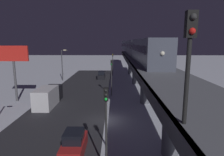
{
  "coord_description": "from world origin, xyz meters",
  "views": [
    {
      "loc": [
        -1.61,
        22.31,
        9.43
      ],
      "look_at": [
        -0.97,
        -21.06,
        1.4
      ],
      "focal_mm": 31.12,
      "sensor_mm": 36.0,
      "label": 1
    }
  ],
  "objects_px": {
    "rail_signal": "(189,49)",
    "traffic_light_far": "(113,61)",
    "traffic_light_near": "(106,119)",
    "traffic_light_mid": "(111,72)",
    "commercial_billboard": "(13,59)",
    "sedan_black": "(102,76)",
    "sedan_red": "(74,144)",
    "subway_train": "(131,46)",
    "box_truck": "(48,96)"
  },
  "relations": [
    {
      "from": "rail_signal",
      "to": "traffic_light_far",
      "type": "distance_m",
      "value": 48.36
    },
    {
      "from": "traffic_light_near",
      "to": "traffic_light_mid",
      "type": "distance_m",
      "value": 21.02
    },
    {
      "from": "traffic_light_mid",
      "to": "commercial_billboard",
      "type": "xyz_separation_m",
      "value": [
        15.27,
        3.67,
        2.63
      ]
    },
    {
      "from": "traffic_light_mid",
      "to": "commercial_billboard",
      "type": "height_order",
      "value": "commercial_billboard"
    },
    {
      "from": "traffic_light_near",
      "to": "commercial_billboard",
      "type": "relative_size",
      "value": 0.72
    },
    {
      "from": "sedan_black",
      "to": "traffic_light_far",
      "type": "relative_size",
      "value": 0.68
    },
    {
      "from": "sedan_red",
      "to": "traffic_light_mid",
      "type": "distance_m",
      "value": 18.95
    },
    {
      "from": "traffic_light_near",
      "to": "traffic_light_far",
      "type": "bearing_deg",
      "value": -90.0
    },
    {
      "from": "sedan_black",
      "to": "traffic_light_near",
      "type": "distance_m",
      "value": 37.72
    },
    {
      "from": "subway_train",
      "to": "traffic_light_near",
      "type": "bearing_deg",
      "value": 83.08
    },
    {
      "from": "traffic_light_mid",
      "to": "sedan_red",
      "type": "bearing_deg",
      "value": 81.05
    },
    {
      "from": "traffic_light_near",
      "to": "commercial_billboard",
      "type": "height_order",
      "value": "commercial_billboard"
    },
    {
      "from": "traffic_light_near",
      "to": "traffic_light_mid",
      "type": "bearing_deg",
      "value": -90.0
    },
    {
      "from": "rail_signal",
      "to": "commercial_billboard",
      "type": "relative_size",
      "value": 0.45
    },
    {
      "from": "rail_signal",
      "to": "box_truck",
      "type": "relative_size",
      "value": 0.54
    },
    {
      "from": "rail_signal",
      "to": "traffic_light_mid",
      "type": "relative_size",
      "value": 0.62
    },
    {
      "from": "rail_signal",
      "to": "sedan_red",
      "type": "height_order",
      "value": "rail_signal"
    },
    {
      "from": "box_truck",
      "to": "traffic_light_mid",
      "type": "relative_size",
      "value": 1.16
    },
    {
      "from": "sedan_red",
      "to": "box_truck",
      "type": "height_order",
      "value": "box_truck"
    },
    {
      "from": "box_truck",
      "to": "traffic_light_mid",
      "type": "bearing_deg",
      "value": -150.39
    },
    {
      "from": "subway_train",
      "to": "sedan_red",
      "type": "height_order",
      "value": "subway_train"
    },
    {
      "from": "subway_train",
      "to": "sedan_black",
      "type": "bearing_deg",
      "value": 36.39
    },
    {
      "from": "traffic_light_mid",
      "to": "traffic_light_near",
      "type": "bearing_deg",
      "value": 90.0
    },
    {
      "from": "subway_train",
      "to": "traffic_light_near",
      "type": "relative_size",
      "value": 11.57
    },
    {
      "from": "rail_signal",
      "to": "commercial_billboard",
      "type": "distance_m",
      "value": 29.8
    },
    {
      "from": "sedan_black",
      "to": "traffic_light_near",
      "type": "xyz_separation_m",
      "value": [
        -2.9,
        37.45,
        3.4
      ]
    },
    {
      "from": "subway_train",
      "to": "traffic_light_mid",
      "type": "distance_m",
      "value": 23.42
    },
    {
      "from": "subway_train",
      "to": "commercial_billboard",
      "type": "bearing_deg",
      "value": 51.82
    },
    {
      "from": "rail_signal",
      "to": "traffic_light_near",
      "type": "bearing_deg",
      "value": -62.07
    },
    {
      "from": "sedan_red",
      "to": "traffic_light_far",
      "type": "height_order",
      "value": "traffic_light_far"
    },
    {
      "from": "rail_signal",
      "to": "box_truck",
      "type": "bearing_deg",
      "value": -59.61
    },
    {
      "from": "rail_signal",
      "to": "sedan_red",
      "type": "relative_size",
      "value": 0.99
    },
    {
      "from": "subway_train",
      "to": "rail_signal",
      "type": "xyz_separation_m",
      "value": [
        2.12,
        49.43,
        0.95
      ]
    },
    {
      "from": "sedan_black",
      "to": "traffic_light_mid",
      "type": "height_order",
      "value": "traffic_light_mid"
    },
    {
      "from": "rail_signal",
      "to": "traffic_light_far",
      "type": "height_order",
      "value": "rail_signal"
    },
    {
      "from": "sedan_black",
      "to": "traffic_light_far",
      "type": "xyz_separation_m",
      "value": [
        -2.9,
        -4.6,
        3.4
      ]
    },
    {
      "from": "subway_train",
      "to": "commercial_billboard",
      "type": "distance_m",
      "value": 33.27
    },
    {
      "from": "box_truck",
      "to": "traffic_light_far",
      "type": "bearing_deg",
      "value": -109.78
    },
    {
      "from": "traffic_light_far",
      "to": "commercial_billboard",
      "type": "height_order",
      "value": "commercial_billboard"
    },
    {
      "from": "rail_signal",
      "to": "sedan_black",
      "type": "relative_size",
      "value": 0.92
    },
    {
      "from": "sedan_red",
      "to": "traffic_light_near",
      "type": "distance_m",
      "value": 5.17
    },
    {
      "from": "sedan_black",
      "to": "commercial_billboard",
      "type": "height_order",
      "value": "commercial_billboard"
    },
    {
      "from": "rail_signal",
      "to": "box_truck",
      "type": "xyz_separation_m",
      "value": [
        12.65,
        -21.57,
        -7.85
      ]
    },
    {
      "from": "sedan_black",
      "to": "commercial_billboard",
      "type": "xyz_separation_m",
      "value": [
        12.37,
        20.1,
        6.03
      ]
    },
    {
      "from": "sedan_black",
      "to": "subway_train",
      "type": "bearing_deg",
      "value": 36.39
    },
    {
      "from": "traffic_light_near",
      "to": "sedan_red",
      "type": "bearing_deg",
      "value": -41.92
    },
    {
      "from": "rail_signal",
      "to": "traffic_light_mid",
      "type": "height_order",
      "value": "rail_signal"
    },
    {
      "from": "commercial_billboard",
      "to": "sedan_black",
      "type": "bearing_deg",
      "value": -121.6
    },
    {
      "from": "traffic_light_near",
      "to": "traffic_light_mid",
      "type": "xyz_separation_m",
      "value": [
        0.0,
        -21.02,
        0.0
      ]
    },
    {
      "from": "subway_train",
      "to": "sedan_black",
      "type": "height_order",
      "value": "subway_train"
    }
  ]
}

